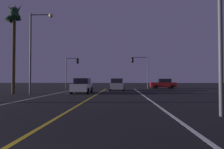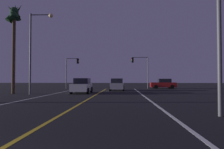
% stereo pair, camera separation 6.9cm
% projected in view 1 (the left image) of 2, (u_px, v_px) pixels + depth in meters
% --- Properties ---
extents(lane_edge_right, '(0.16, 39.43, 0.01)m').
position_uv_depth(lane_edge_right, '(150.00, 100.00, 15.35)').
color(lane_edge_right, silver).
rests_on(lane_edge_right, ground).
extents(lane_edge_left, '(0.16, 39.43, 0.01)m').
position_uv_depth(lane_edge_left, '(26.00, 100.00, 15.78)').
color(lane_edge_left, silver).
rests_on(lane_edge_left, ground).
extents(lane_center_divider, '(0.16, 39.43, 0.01)m').
position_uv_depth(lane_center_divider, '(87.00, 100.00, 15.57)').
color(lane_center_divider, gold).
rests_on(lane_center_divider, ground).
extents(car_crossing_side, '(4.30, 2.02, 1.70)m').
position_uv_depth(car_crossing_side, '(163.00, 84.00, 36.03)').
color(car_crossing_side, black).
rests_on(car_crossing_side, ground).
extents(car_oncoming, '(2.02, 4.30, 1.70)m').
position_uv_depth(car_oncoming, '(82.00, 86.00, 23.66)').
color(car_oncoming, black).
rests_on(car_oncoming, ground).
extents(car_ahead_far, '(2.02, 4.30, 1.70)m').
position_uv_depth(car_ahead_far, '(117.00, 85.00, 29.38)').
color(car_ahead_far, black).
rests_on(car_ahead_far, ground).
extents(traffic_light_near_right, '(2.88, 0.36, 5.42)m').
position_uv_depth(traffic_light_near_right, '(140.00, 65.00, 35.60)').
color(traffic_light_near_right, '#4C4C51').
rests_on(traffic_light_near_right, ground).
extents(traffic_light_near_left, '(2.33, 0.36, 5.29)m').
position_uv_depth(traffic_light_near_left, '(72.00, 66.00, 36.13)').
color(traffic_light_near_left, '#4C4C51').
rests_on(traffic_light_near_left, ground).
extents(street_lamp_right_near, '(2.22, 0.44, 7.07)m').
position_uv_depth(street_lamp_right_near, '(207.00, 8.00, 8.79)').
color(street_lamp_right_near, '#4C4C51').
rests_on(street_lamp_right_near, ground).
extents(street_lamp_left_mid, '(2.42, 0.44, 8.35)m').
position_uv_depth(street_lamp_left_mid, '(36.00, 43.00, 21.26)').
color(street_lamp_left_mid, '#4C4C51').
rests_on(street_lamp_left_mid, ground).
extents(palm_tree_left_mid, '(2.07, 2.11, 9.98)m').
position_uv_depth(palm_tree_left_mid, '(14.00, 22.00, 22.72)').
color(palm_tree_left_mid, '#473826').
rests_on(palm_tree_left_mid, ground).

